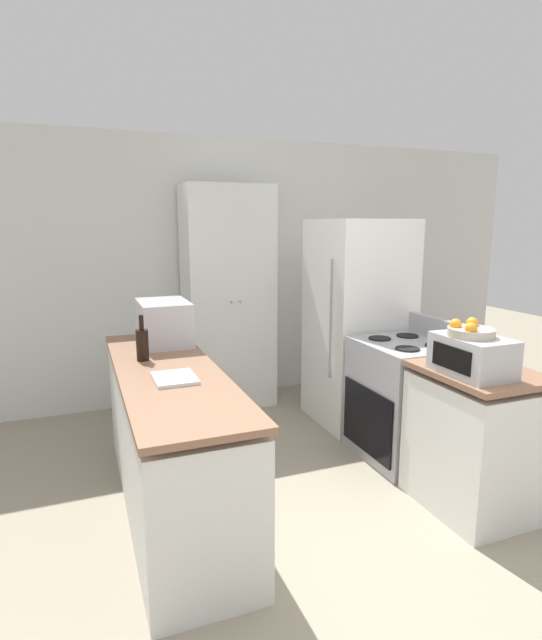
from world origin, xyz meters
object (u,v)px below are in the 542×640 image
toaster_oven (472,356)px  refrigerator (358,322)px  pantry_cabinet (228,298)px  microwave (164,322)px  fruit_bowl (470,331)px  wine_bottle (142,344)px  stove (404,399)px

toaster_oven → refrigerator: bearing=83.2°
pantry_cabinet → microwave: pantry_cabinet is taller
refrigerator → fruit_bowl: refrigerator is taller
pantry_cabinet → wine_bottle: bearing=-125.4°
refrigerator → fruit_bowl: (-0.21, -1.58, 0.26)m
microwave → fruit_bowl: size_ratio=1.89×
stove → wine_bottle: size_ratio=3.56×
microwave → toaster_oven: 2.11m
microwave → wine_bottle: (-0.21, -0.41, -0.05)m
stove → wine_bottle: (-1.90, 0.22, 0.55)m
refrigerator → fruit_bowl: size_ratio=6.88×
microwave → wine_bottle: 0.47m
wine_bottle → fruit_bowl: 2.01m
microwave → wine_bottle: microwave is taller
fruit_bowl → pantry_cabinet: bearing=107.3°
refrigerator → wine_bottle: bearing=-163.6°
wine_bottle → fruit_bowl: fruit_bowl is taller
microwave → stove: bearing=-20.5°
wine_bottle → fruit_bowl: size_ratio=1.13×
refrigerator → toaster_oven: refrigerator is taller
pantry_cabinet → fruit_bowl: bearing=-72.7°
stove → toaster_oven: toaster_oven is taller
toaster_oven → fruit_bowl: 0.15m
wine_bottle → toaster_oven: 2.03m
pantry_cabinet → wine_bottle: 1.71m
pantry_cabinet → toaster_oven: size_ratio=4.83×
microwave → toaster_oven: (1.55, -1.43, -0.04)m
stove → fruit_bowl: (-0.16, -0.79, 0.70)m
refrigerator → microwave: bearing=-174.7°
toaster_oven → fruit_bowl: size_ratio=1.68×
wine_bottle → pantry_cabinet: bearing=54.6°
refrigerator → toaster_oven: (-0.19, -1.59, 0.11)m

